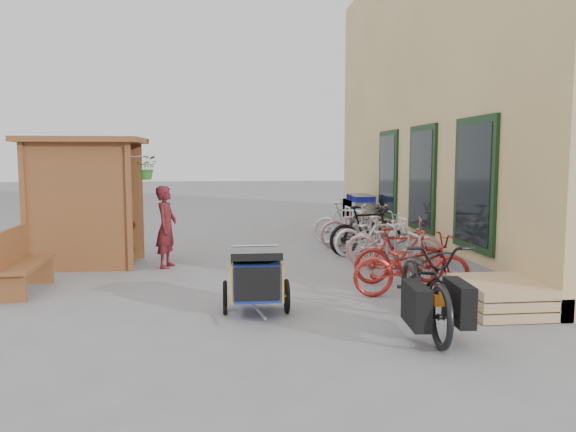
{
  "coord_description": "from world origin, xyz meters",
  "views": [
    {
      "loc": [
        -0.56,
        -8.31,
        2.04
      ],
      "look_at": [
        0.5,
        1.5,
        1.0
      ],
      "focal_mm": 35.0,
      "sensor_mm": 36.0,
      "label": 1
    }
  ],
  "objects": [
    {
      "name": "shopping_carts",
      "position": [
        3.0,
        6.86,
        0.61
      ],
      "size": [
        0.58,
        1.95,
        1.04
      ],
      "color": "silver",
      "rests_on": "ground"
    },
    {
      "name": "person_kiosk",
      "position": [
        -1.69,
        2.14,
        0.76
      ],
      "size": [
        0.48,
        0.62,
        1.51
      ],
      "primitive_type": "imported",
      "rotation": [
        0.0,
        0.0,
        1.34
      ],
      "color": "maroon",
      "rests_on": "ground"
    },
    {
      "name": "building",
      "position": [
        6.49,
        4.5,
        3.49
      ],
      "size": [
        6.07,
        13.0,
        7.0
      ],
      "color": "#DBBD7E",
      "rests_on": "ground"
    },
    {
      "name": "bike_4",
      "position": [
        2.44,
        2.93,
        0.45
      ],
      "size": [
        1.8,
        0.85,
        0.91
      ],
      "primitive_type": "imported",
      "rotation": [
        0.0,
        0.0,
        1.72
      ],
      "color": "white",
      "rests_on": "ground"
    },
    {
      "name": "bike_7",
      "position": [
        2.22,
        4.38,
        0.5
      ],
      "size": [
        1.73,
        0.99,
        1.0
      ],
      "primitive_type": "imported",
      "rotation": [
        0.0,
        0.0,
        1.24
      ],
      "color": "silver",
      "rests_on": "ground"
    },
    {
      "name": "bike_1",
      "position": [
        2.21,
        0.36,
        0.46
      ],
      "size": [
        1.53,
        0.45,
        0.92
      ],
      "primitive_type": "imported",
      "rotation": [
        0.0,
        0.0,
        1.56
      ],
      "color": "maroon",
      "rests_on": "ground"
    },
    {
      "name": "bench",
      "position": [
        -3.68,
        0.39,
        0.5
      ],
      "size": [
        0.53,
        1.56,
        0.97
      ],
      "rotation": [
        0.0,
        0.0,
        0.04
      ],
      "color": "brown",
      "rests_on": "ground"
    },
    {
      "name": "bike_3",
      "position": [
        2.49,
        2.13,
        0.46
      ],
      "size": [
        1.56,
        0.54,
        0.92
      ],
      "primitive_type": "imported",
      "rotation": [
        0.0,
        0.0,
        1.64
      ],
      "color": "white",
      "rests_on": "ground"
    },
    {
      "name": "pallet_stack",
      "position": [
        3.0,
        -1.4,
        0.21
      ],
      "size": [
        1.0,
        1.2,
        0.4
      ],
      "color": "tan",
      "rests_on": "ground"
    },
    {
      "name": "ground",
      "position": [
        0.0,
        0.0,
        0.0
      ],
      "size": [
        80.0,
        80.0,
        0.0
      ],
      "primitive_type": "plane",
      "color": "gray"
    },
    {
      "name": "kiosk",
      "position": [
        -3.28,
        2.47,
        1.55
      ],
      "size": [
        2.49,
        1.65,
        2.4
      ],
      "color": "brown",
      "rests_on": "ground"
    },
    {
      "name": "bike_0",
      "position": [
        2.13,
        -0.44,
        0.46
      ],
      "size": [
        1.77,
        0.62,
        0.93
      ],
      "primitive_type": "imported",
      "rotation": [
        0.0,
        0.0,
        1.57
      ],
      "color": "maroon",
      "rests_on": "ground"
    },
    {
      "name": "bike_5",
      "position": [
        2.32,
        3.08,
        0.52
      ],
      "size": [
        1.79,
        0.94,
        1.04
      ],
      "primitive_type": "imported",
      "rotation": [
        0.0,
        0.0,
        1.85
      ],
      "color": "black",
      "rests_on": "ground"
    },
    {
      "name": "bike_6",
      "position": [
        2.4,
        3.94,
        0.5
      ],
      "size": [
        1.95,
        0.85,
        1.0
      ],
      "primitive_type": "imported",
      "rotation": [
        0.0,
        0.0,
        1.67
      ],
      "color": "#BD7A81",
      "rests_on": "ground"
    },
    {
      "name": "bike_rack",
      "position": [
        2.3,
        2.4,
        0.52
      ],
      "size": [
        0.05,
        5.35,
        0.86
      ],
      "color": "#A5A8AD",
      "rests_on": "ground"
    },
    {
      "name": "child_trailer",
      "position": [
        -0.2,
        -1.11,
        0.48
      ],
      "size": [
        0.87,
        1.46,
        0.86
      ],
      "rotation": [
        0.0,
        0.0,
        -0.0
      ],
      "color": "navy",
      "rests_on": "ground"
    },
    {
      "name": "bike_2",
      "position": [
        2.49,
        1.7,
        0.47
      ],
      "size": [
        1.88,
        1.11,
        0.93
      ],
      "primitive_type": "imported",
      "rotation": [
        0.0,
        0.0,
        1.28
      ],
      "color": "#BD7A81",
      "rests_on": "ground"
    },
    {
      "name": "cargo_bike",
      "position": [
        1.74,
        -2.08,
        0.54
      ],
      "size": [
        0.89,
        2.13,
        1.09
      ],
      "rotation": [
        0.0,
        0.0,
        -0.08
      ],
      "color": "black",
      "rests_on": "ground"
    }
  ]
}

